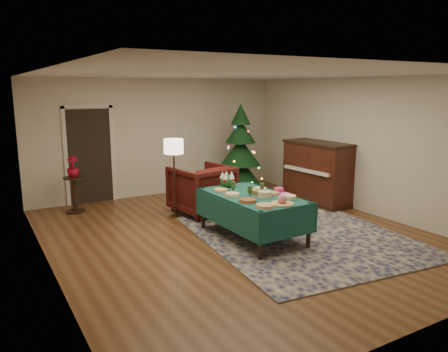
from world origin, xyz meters
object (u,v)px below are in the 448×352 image
buffet_table (253,204)px  armchair (202,187)px  floor_lamp (174,151)px  gift_box (279,191)px  potted_plant (73,171)px  side_table (75,195)px  christmas_tree (240,154)px  piano (318,173)px

buffet_table → armchair: 1.76m
armchair → floor_lamp: bearing=-9.9°
gift_box → armchair: bearing=104.5°
buffet_table → potted_plant: 3.84m
floor_lamp → side_table: size_ratio=2.10×
side_table → christmas_tree: 3.84m
gift_box → floor_lamp: bearing=119.6°
side_table → piano: bearing=-21.9°
floor_lamp → christmas_tree: bearing=26.2°
side_table → potted_plant: size_ratio=1.73×
armchair → floor_lamp: (-0.59, 0.01, 0.76)m
floor_lamp → armchair: bearing=-0.7°
armchair → piano: bearing=158.6°
piano → potted_plant: bearing=158.1°
buffet_table → floor_lamp: size_ratio=1.26×
gift_box → side_table: (-2.67, 3.23, -0.44)m
buffet_table → potted_plant: potted_plant is taller
gift_box → christmas_tree: size_ratio=0.06×
buffet_table → armchair: armchair is taller
gift_box → side_table: 4.22m
floor_lamp → piano: bearing=-10.0°
armchair → floor_lamp: 0.96m
gift_box → piano: bearing=32.7°
floor_lamp → gift_box: bearing=-60.4°
christmas_tree → floor_lamp: bearing=-153.8°
piano → christmas_tree: bearing=120.3°
side_table → piano: (4.74, -1.90, 0.30)m
floor_lamp → piano: (3.14, -0.56, -0.64)m
floor_lamp → side_table: bearing=139.9°
armchair → christmas_tree: size_ratio=0.51×
buffet_table → side_table: size_ratio=2.64×
piano → floor_lamp: bearing=170.0°
buffet_table → floor_lamp: (-0.62, 1.77, 0.71)m
piano → buffet_table: bearing=-154.3°
buffet_table → armchair: size_ratio=1.79×
gift_box → piano: size_ratio=0.07×
armchair → floor_lamp: floor_lamp is taller
potted_plant → piano: piano is taller
armchair → gift_box: bearing=95.2°
buffet_table → gift_box: bearing=-14.7°
floor_lamp → side_table: (-1.60, 1.35, -0.95)m
armchair → piano: piano is taller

